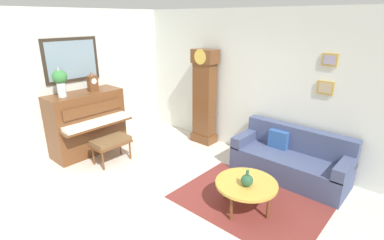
{
  "coord_description": "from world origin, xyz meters",
  "views": [
    {
      "loc": [
        2.98,
        -2.55,
        2.63
      ],
      "look_at": [
        -0.09,
        0.93,
        0.99
      ],
      "focal_mm": 27.25,
      "sensor_mm": 36.0,
      "label": 1
    }
  ],
  "objects_px": {
    "grandfather_clock": "(204,100)",
    "coffee_table": "(246,184)",
    "piano_bench": "(111,142)",
    "mantel_clock": "(93,82)",
    "piano": "(87,123)",
    "green_jug": "(247,180)",
    "couch": "(291,160)",
    "flower_vase": "(60,80)"
  },
  "relations": [
    {
      "from": "mantel_clock",
      "to": "piano",
      "type": "bearing_deg",
      "value": -90.75
    },
    {
      "from": "couch",
      "to": "green_jug",
      "type": "distance_m",
      "value": 1.39
    },
    {
      "from": "coffee_table",
      "to": "green_jug",
      "type": "bearing_deg",
      "value": -57.65
    },
    {
      "from": "couch",
      "to": "coffee_table",
      "type": "bearing_deg",
      "value": -93.98
    },
    {
      "from": "mantel_clock",
      "to": "flower_vase",
      "type": "relative_size",
      "value": 0.66
    },
    {
      "from": "piano_bench",
      "to": "couch",
      "type": "bearing_deg",
      "value": 32.13
    },
    {
      "from": "piano",
      "to": "coffee_table",
      "type": "height_order",
      "value": "piano"
    },
    {
      "from": "flower_vase",
      "to": "piano_bench",
      "type": "bearing_deg",
      "value": 31.36
    },
    {
      "from": "piano",
      "to": "coffee_table",
      "type": "distance_m",
      "value": 3.46
    },
    {
      "from": "couch",
      "to": "mantel_clock",
      "type": "relative_size",
      "value": 5.0
    },
    {
      "from": "mantel_clock",
      "to": "green_jug",
      "type": "xyz_separation_m",
      "value": [
        3.46,
        0.19,
        -0.91
      ]
    },
    {
      "from": "coffee_table",
      "to": "piano",
      "type": "bearing_deg",
      "value": -172.13
    },
    {
      "from": "couch",
      "to": "piano",
      "type": "bearing_deg",
      "value": -153.16
    },
    {
      "from": "coffee_table",
      "to": "green_jug",
      "type": "distance_m",
      "value": 0.15
    },
    {
      "from": "piano_bench",
      "to": "green_jug",
      "type": "height_order",
      "value": "green_jug"
    },
    {
      "from": "coffee_table",
      "to": "flower_vase",
      "type": "xyz_separation_m",
      "value": [
        -3.42,
        -0.89,
        1.17
      ]
    },
    {
      "from": "piano_bench",
      "to": "green_jug",
      "type": "relative_size",
      "value": 2.92
    },
    {
      "from": "piano",
      "to": "piano_bench",
      "type": "height_order",
      "value": "piano"
    },
    {
      "from": "couch",
      "to": "green_jug",
      "type": "xyz_separation_m",
      "value": [
        -0.04,
        -1.38,
        0.2
      ]
    },
    {
      "from": "coffee_table",
      "to": "flower_vase",
      "type": "bearing_deg",
      "value": -165.47
    },
    {
      "from": "grandfather_clock",
      "to": "couch",
      "type": "height_order",
      "value": "grandfather_clock"
    },
    {
      "from": "piano_bench",
      "to": "mantel_clock",
      "type": "bearing_deg",
      "value": 166.34
    },
    {
      "from": "couch",
      "to": "flower_vase",
      "type": "relative_size",
      "value": 3.28
    },
    {
      "from": "piano_bench",
      "to": "grandfather_clock",
      "type": "xyz_separation_m",
      "value": [
        0.7,
        1.92,
        0.56
      ]
    },
    {
      "from": "piano_bench",
      "to": "coffee_table",
      "type": "bearing_deg",
      "value": 9.26
    },
    {
      "from": "couch",
      "to": "coffee_table",
      "type": "height_order",
      "value": "couch"
    },
    {
      "from": "piano",
      "to": "green_jug",
      "type": "bearing_deg",
      "value": 6.59
    },
    {
      "from": "mantel_clock",
      "to": "flower_vase",
      "type": "xyz_separation_m",
      "value": [
        -0.0,
        -0.63,
        0.14
      ]
    },
    {
      "from": "grandfather_clock",
      "to": "piano",
      "type": "bearing_deg",
      "value": -126.23
    },
    {
      "from": "flower_vase",
      "to": "green_jug",
      "type": "xyz_separation_m",
      "value": [
        3.46,
        0.81,
        -1.05
      ]
    },
    {
      "from": "piano",
      "to": "mantel_clock",
      "type": "relative_size",
      "value": 3.79
    },
    {
      "from": "coffee_table",
      "to": "mantel_clock",
      "type": "height_order",
      "value": "mantel_clock"
    },
    {
      "from": "mantel_clock",
      "to": "coffee_table",
      "type": "bearing_deg",
      "value": 4.32
    },
    {
      "from": "piano_bench",
      "to": "mantel_clock",
      "type": "height_order",
      "value": "mantel_clock"
    },
    {
      "from": "grandfather_clock",
      "to": "green_jug",
      "type": "relative_size",
      "value": 8.46
    },
    {
      "from": "piano_bench",
      "to": "flower_vase",
      "type": "height_order",
      "value": "flower_vase"
    },
    {
      "from": "piano_bench",
      "to": "mantel_clock",
      "type": "relative_size",
      "value": 1.84
    },
    {
      "from": "flower_vase",
      "to": "green_jug",
      "type": "distance_m",
      "value": 3.71
    },
    {
      "from": "couch",
      "to": "mantel_clock",
      "type": "bearing_deg",
      "value": -156.0
    },
    {
      "from": "piano",
      "to": "green_jug",
      "type": "xyz_separation_m",
      "value": [
        3.47,
        0.4,
        -0.12
      ]
    },
    {
      "from": "grandfather_clock",
      "to": "coffee_table",
      "type": "bearing_deg",
      "value": -36.81
    },
    {
      "from": "piano_bench",
      "to": "grandfather_clock",
      "type": "bearing_deg",
      "value": 70.11
    }
  ]
}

